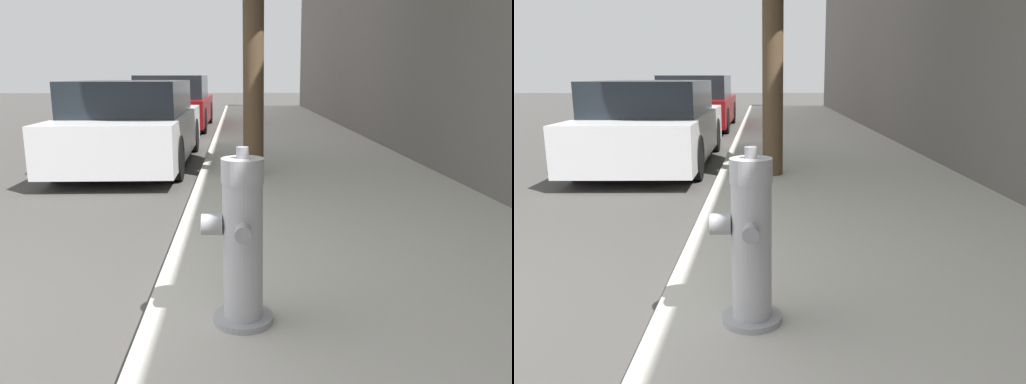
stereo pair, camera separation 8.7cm
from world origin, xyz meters
The scene contains 4 objects.
sidewalk_slab centered at (3.26, 0.00, 0.06)m, with size 3.30×40.00×0.12m.
fire_hydrant centered at (2.16, -0.03, 0.56)m, with size 0.38×0.39×0.96m.
parked_car_near centered at (0.48, 5.60, 0.65)m, with size 1.79×4.40×1.35m.
parked_car_mid centered at (0.41, 11.37, 0.69)m, with size 1.89×4.54×1.43m.
Camera 2 is at (2.23, -2.53, 1.43)m, focal length 35.00 mm.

